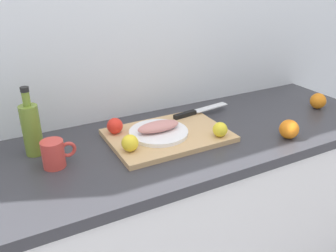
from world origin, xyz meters
name	(u,v)px	position (x,y,z in m)	size (l,w,h in m)	color
back_wall	(124,35)	(0.00, 0.33, 1.25)	(3.20, 0.05, 2.50)	silver
kitchen_counter	(161,235)	(0.00, 0.00, 0.45)	(2.00, 0.60, 0.90)	white
cutting_board	(168,135)	(0.05, 0.02, 0.91)	(0.45, 0.32, 0.02)	tan
white_plate	(159,132)	(0.01, 0.03, 0.93)	(0.23, 0.23, 0.01)	white
fish_fillet	(158,126)	(0.01, 0.03, 0.95)	(0.17, 0.07, 0.04)	tan
chef_knife	(195,112)	(0.24, 0.14, 0.93)	(0.29, 0.07, 0.02)	silver
lemon_0	(220,129)	(0.21, -0.09, 0.95)	(0.06, 0.06, 0.06)	yellow
lemon_1	(130,143)	(-0.14, -0.04, 0.95)	(0.06, 0.06, 0.06)	yellow
tomato_0	(115,126)	(-0.13, 0.12, 0.95)	(0.06, 0.06, 0.06)	red
olive_oil_bottle	(31,128)	(-0.43, 0.13, 1.00)	(0.06, 0.06, 0.25)	olive
coffee_mug_0	(54,154)	(-0.38, 0.01, 0.95)	(0.11, 0.07, 0.09)	#CC3F38
orange_0	(318,101)	(0.81, -0.03, 0.94)	(0.07, 0.07, 0.07)	orange
orange_1	(289,129)	(0.46, -0.20, 0.94)	(0.07, 0.07, 0.07)	orange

